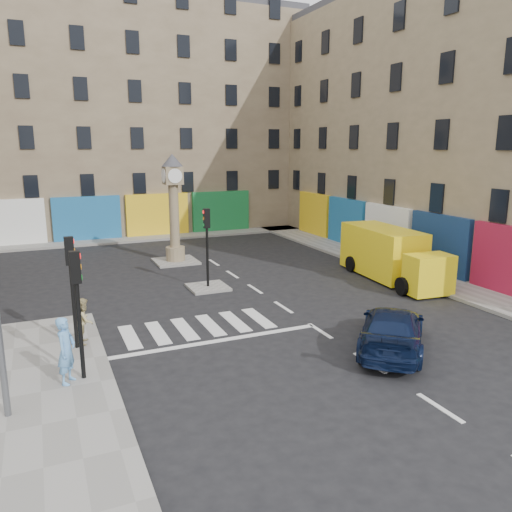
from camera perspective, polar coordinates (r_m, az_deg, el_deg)
ground at (r=17.83m, az=9.01°, el=-9.53°), size 120.00×120.00×0.00m
sidewalk_right at (r=30.46m, az=12.74°, el=-0.29°), size 2.60×30.00×0.15m
sidewalk_far at (r=36.99m, az=-15.39°, el=1.79°), size 32.00×2.40×0.15m
island_near at (r=23.89m, az=-5.50°, el=-3.57°), size 1.80×1.80×0.12m
island_far at (r=29.48m, az=-9.16°, el=-0.60°), size 2.40×2.40×0.12m
building_right at (r=33.92m, az=22.28°, el=13.86°), size 10.00×30.00×16.00m
building_far at (r=42.20m, az=-17.28°, el=14.44°), size 32.00×10.00×17.00m
traffic_light_left_near at (r=14.63m, az=-19.74°, el=-4.19°), size 0.28×0.22×3.70m
traffic_light_left_far at (r=16.95m, az=-20.35°, el=-2.02°), size 0.28×0.22×3.70m
traffic_light_island at (r=23.32m, az=-5.63°, el=2.42°), size 0.28×0.22×3.70m
clock_pillar at (r=28.89m, az=-9.40°, el=6.16°), size 1.20×1.20×6.10m
navy_sedan at (r=17.27m, az=15.30°, el=-8.05°), size 4.71×4.98×1.42m
yellow_van at (r=26.07m, az=15.04°, el=0.13°), size 2.84×7.12×2.53m
pedestrian_blue at (r=14.97m, az=-20.86°, el=-10.04°), size 0.74×0.83×1.92m
pedestrian_tan at (r=17.77m, az=-19.04°, el=-6.99°), size 0.74×0.86×1.55m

